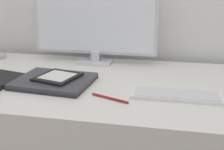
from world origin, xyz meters
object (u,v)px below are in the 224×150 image
Objects in this scene: monitor at (95,16)px; laptop at (54,81)px; ereader at (58,77)px; keyboard at (176,95)px; pen at (110,98)px.

laptop is at bearing -104.58° from monitor.
ereader is at bearing 39.94° from laptop.
keyboard reaches higher than pen.
monitor is 0.59m from keyboard.
keyboard is (0.40, -0.37, -0.22)m from monitor.
monitor is 1.92× the size of laptop.
laptop is at bearing 156.08° from pen.
ereader is 0.27m from pen.
pen is (0.25, -0.11, -0.01)m from laptop.
keyboard is 1.03× the size of laptop.
monitor reaches higher than laptop.
pen is at bearing -162.38° from keyboard.
monitor is at bearing 75.42° from laptop.
laptop reaches higher than keyboard.
monitor is 0.52m from pen.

